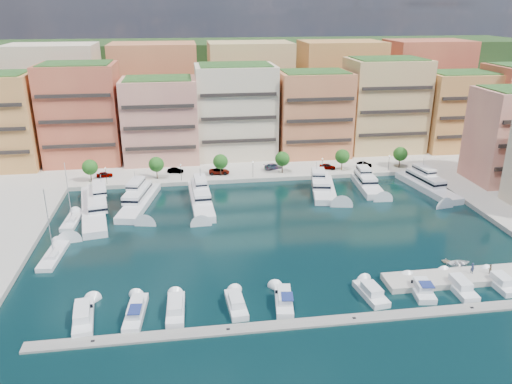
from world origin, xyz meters
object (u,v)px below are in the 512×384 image
Objects in this scene: lamppost_4 at (389,160)px; sailboat_2 at (72,222)px; cruiser_2 at (176,310)px; cruiser_9 at (500,283)px; tree_2 at (220,162)px; cruiser_6 at (371,294)px; lamppost_3 at (322,163)px; cruiser_7 at (421,289)px; car_5 at (364,164)px; lamppost_1 at (181,170)px; person_0 at (472,268)px; lamppost_0 at (106,173)px; car_2 at (219,171)px; cruiser_1 at (136,313)px; person_1 at (490,269)px; car_1 at (175,171)px; tree_3 at (282,159)px; sailboat_1 at (53,257)px; tree_4 at (342,156)px; yacht_2 at (201,197)px; lamppost_2 at (253,166)px; yacht_5 at (367,183)px; car_4 at (327,166)px; cruiser_3 at (236,305)px; tree_1 at (156,164)px; tender_1 at (446,261)px; car_0 at (105,175)px; yacht_6 at (426,184)px; tender_2 at (459,263)px; cruiser_0 at (83,317)px; car_3 at (274,166)px; cruiser_4 at (284,301)px; tree_0 at (90,167)px; yacht_0 at (94,206)px; yacht_1 at (139,200)px; cruiser_8 at (459,286)px; yacht_4 at (323,187)px.

lamppost_4 is 79.21m from sailboat_2.
cruiser_2 is 51.10m from cruiser_9.
tree_2 reaches higher than cruiser_6.
sailboat_2 is at bearing -160.67° from lamppost_3.
cruiser_7 is 1.83× the size of car_5.
lamppost_1 reaches higher than cruiser_2.
lamppost_4 is 2.24× the size of person_0.
lamppost_0 is 0.79× the size of car_2.
person_0 is (53.53, 2.90, 1.37)m from cruiser_1.
lamppost_1 is 2.54× the size of person_1.
car_1 is at bearing 103.72° from lamppost_1.
tree_3 is 62.00m from sailboat_1.
lamppost_0 is 21.26m from sailboat_2.
yacht_2 is (-37.75, -14.95, -3.53)m from tree_4.
lamppost_1 is 0.79× the size of car_2.
lamppost_2 is 0.27× the size of yacht_5.
person_0 is (48.18, -59.05, 0.26)m from car_1.
car_5 is (-5.17, 4.06, -2.15)m from lamppost_4.
car_4 is (45.34, 59.53, 1.16)m from cruiser_1.
lamppost_1 is at bearing 97.88° from cruiser_3.
tree_1 is 71.56m from tender_1.
cruiser_7 is 1.87× the size of car_0.
yacht_2 is 54.52m from yacht_6.
car_0 is at bearing 47.90° from tender_2.
cruiser_0 is 50.74m from cruiser_7.
person_1 is at bearing -178.78° from car_3.
cruiser_4 is at bearing -154.87° from car_0.
car_1 is (-27.49, 3.82, -3.07)m from tree_3.
sailboat_2 is at bearing 113.81° from cruiser_1.
cruiser_3 is at bearing 0.16° from cruiser_1.
tree_0 is at bearing 97.74° from cruiser_0.
tree_4 is at bearing 15.50° from yacht_0.
lamppost_2 is 42.54m from yacht_6.
lamppost_2 is at bearing 108.47° from cruiser_7.
car_1 reaches higher than cruiser_6.
tree_3 is at bearing 25.21° from sailboat_2.
tree_2 is 15.09m from car_3.
lamppost_4 is at bearing 65.46° from cruiser_6.
tree_4 is 0.79× the size of cruiser_9.
tree_4 is 0.74× the size of cruiser_3.
car_3 is at bearing 7.86° from lamppost_0.
tender_1 is (9.30, -47.40, -3.40)m from lamppost_3.
cruiser_4 is (24.28, -43.75, -0.52)m from yacht_1.
tree_2 is 0.21× the size of yacht_0.
tree_2 is 61.11m from tender_1.
cruiser_3 and cruiser_8 have the same top height.
yacht_4 is at bearing -110.50° from car_0.
yacht_2 is (26.25, -14.95, -3.53)m from tree_0.
yacht_6 is 62.89m from car_1.
tree_2 is 0.66× the size of cruiser_4.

